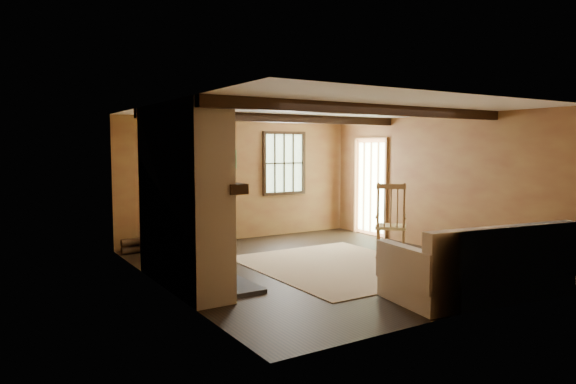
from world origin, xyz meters
TOP-DOWN VIEW (x-y plane):
  - ground at (0.00, 0.00)m, footprint 5.50×5.50m
  - room_envelope at (0.22, 0.26)m, footprint 5.02×5.52m
  - fireplace at (-2.23, -0.00)m, footprint 1.02×2.30m
  - rug at (0.20, -0.20)m, footprint 2.50×3.00m
  - rocking_chair at (1.46, -0.00)m, footprint 0.97×0.96m
  - sofa at (0.68, -2.41)m, footprint 2.41×1.33m
  - firewood_pile at (-2.09, 2.41)m, footprint 0.73×0.13m
  - laundry_basket at (-0.76, 2.38)m, footprint 0.61×0.56m
  - basket_pillow at (-0.76, 2.38)m, footprint 0.42×0.35m
  - armchair at (-1.57, 1.99)m, footprint 1.02×1.02m

SIDE VIEW (x-z plane):
  - ground at x=0.00m, z-range 0.00..0.00m
  - rug at x=0.20m, z-range 0.00..0.01m
  - firewood_pile at x=-2.09m, z-range 0.00..0.27m
  - laundry_basket at x=-0.76m, z-range 0.00..0.30m
  - sofa at x=0.68m, z-range -0.13..0.79m
  - armchair at x=-1.57m, z-range 0.00..0.67m
  - basket_pillow at x=-0.76m, z-range 0.30..0.49m
  - rocking_chair at x=1.46m, z-range -0.10..1.14m
  - fireplace at x=-2.23m, z-range -0.10..2.30m
  - room_envelope at x=0.22m, z-range 0.41..2.85m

